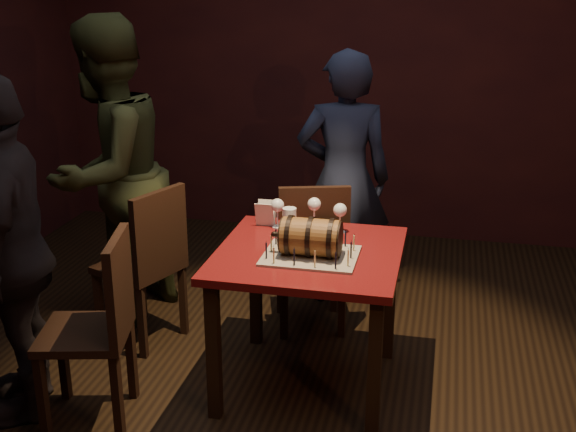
# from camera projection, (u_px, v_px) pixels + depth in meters

# --- Properties ---
(room_shell) EXTENTS (5.04, 5.04, 2.80)m
(room_shell) POSITION_uv_depth(u_px,v_px,m) (300.00, 125.00, 3.22)
(room_shell) COLOR black
(room_shell) RESTS_ON ground
(pub_table) EXTENTS (0.90, 0.90, 0.75)m
(pub_table) POSITION_uv_depth(u_px,v_px,m) (309.00, 271.00, 3.58)
(pub_table) COLOR #4F0D0F
(pub_table) RESTS_ON ground
(cake_board) EXTENTS (0.45, 0.35, 0.01)m
(cake_board) POSITION_uv_depth(u_px,v_px,m) (311.00, 256.00, 3.47)
(cake_board) COLOR gray
(cake_board) RESTS_ON pub_table
(barrel_cake) EXTENTS (0.34, 0.20, 0.20)m
(barrel_cake) POSITION_uv_depth(u_px,v_px,m) (311.00, 237.00, 3.44)
(barrel_cake) COLOR brown
(barrel_cake) RESTS_ON cake_board
(birthday_candles) EXTENTS (0.40, 0.30, 0.09)m
(birthday_candles) POSITION_uv_depth(u_px,v_px,m) (311.00, 247.00, 3.45)
(birthday_candles) COLOR #F2E290
(birthday_candles) RESTS_ON cake_board
(wine_glass_left) EXTENTS (0.07, 0.07, 0.16)m
(wine_glass_left) POSITION_uv_depth(u_px,v_px,m) (277.00, 207.00, 3.83)
(wine_glass_left) COLOR silver
(wine_glass_left) RESTS_ON pub_table
(wine_glass_mid) EXTENTS (0.07, 0.07, 0.16)m
(wine_glass_mid) POSITION_uv_depth(u_px,v_px,m) (314.00, 205.00, 3.85)
(wine_glass_mid) COLOR silver
(wine_glass_mid) RESTS_ON pub_table
(wine_glass_right) EXTENTS (0.07, 0.07, 0.16)m
(wine_glass_right) POSITION_uv_depth(u_px,v_px,m) (340.00, 211.00, 3.75)
(wine_glass_right) COLOR silver
(wine_glass_right) RESTS_ON pub_table
(pint_of_ale) EXTENTS (0.07, 0.07, 0.15)m
(pint_of_ale) POSITION_uv_depth(u_px,v_px,m) (289.00, 222.00, 3.73)
(pint_of_ale) COLOR silver
(pint_of_ale) RESTS_ON pub_table
(menu_card) EXTENTS (0.10, 0.05, 0.13)m
(menu_card) POSITION_uv_depth(u_px,v_px,m) (265.00, 214.00, 3.88)
(menu_card) COLOR white
(menu_card) RESTS_ON pub_table
(chair_back) EXTENTS (0.50, 0.50, 0.93)m
(chair_back) POSITION_uv_depth(u_px,v_px,m) (312.00, 249.00, 4.19)
(chair_back) COLOR black
(chair_back) RESTS_ON ground
(chair_left_rear) EXTENTS (0.52, 0.52, 0.93)m
(chair_left_rear) POSITION_uv_depth(u_px,v_px,m) (148.00, 258.00, 4.06)
(chair_left_rear) COLOR black
(chair_left_rear) RESTS_ON ground
(chair_left_front) EXTENTS (0.48, 0.48, 0.93)m
(chair_left_front) POSITION_uv_depth(u_px,v_px,m) (101.00, 320.00, 3.34)
(chair_left_front) COLOR black
(chair_left_front) RESTS_ON ground
(person_back) EXTENTS (0.66, 0.49, 1.62)m
(person_back) POSITION_uv_depth(u_px,v_px,m) (344.00, 180.00, 4.52)
(person_back) COLOR #1B2137
(person_back) RESTS_ON ground
(person_left_rear) EXTENTS (0.86, 1.01, 1.84)m
(person_left_rear) POSITION_uv_depth(u_px,v_px,m) (108.00, 174.00, 4.25)
(person_left_rear) COLOR #353A1D
(person_left_rear) RESTS_ON ground
(person_left_front) EXTENTS (0.74, 1.05, 1.65)m
(person_left_front) POSITION_uv_depth(u_px,v_px,m) (11.00, 251.00, 3.34)
(person_left_front) COLOR black
(person_left_front) RESTS_ON ground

